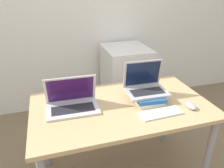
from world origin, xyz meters
TOP-DOWN VIEW (x-y plane):
  - wall_back at (0.00, 1.74)m, footprint 8.00×0.05m
  - desk at (0.00, 0.37)m, footprint 1.31×0.75m
  - laptop_left at (-0.35, 0.43)m, footprint 0.37×0.24m
  - book_stack at (0.21, 0.38)m, footprint 0.23×0.27m
  - laptop_on_books at (0.21, 0.43)m, footprint 0.31×0.23m
  - wireless_keyboard at (0.22, 0.18)m, footprint 0.31×0.12m
  - mouse at (0.46, 0.19)m, footprint 0.06×0.10m
  - mini_fridge at (0.40, 1.39)m, footprint 0.51×0.59m

SIDE VIEW (x-z plane):
  - mini_fridge at x=0.40m, z-range 0.00..0.84m
  - desk at x=0.00m, z-range 0.27..0.99m
  - wireless_keyboard at x=0.22m, z-range 0.71..0.73m
  - mouse at x=0.46m, z-range 0.72..0.75m
  - book_stack at x=0.21m, z-range 0.72..0.77m
  - laptop_left at x=-0.35m, z-range 0.64..0.88m
  - laptop_on_books at x=0.21m, z-range 0.70..0.94m
  - wall_back at x=0.00m, z-range 0.00..2.70m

